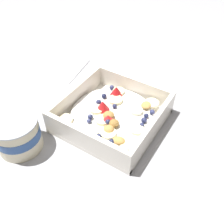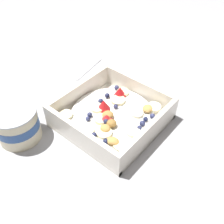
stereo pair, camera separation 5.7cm
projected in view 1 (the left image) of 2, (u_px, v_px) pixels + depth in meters
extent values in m
plane|color=#9E9EA3|center=(110.00, 121.00, 0.59)|extent=(2.40, 2.40, 0.00)
cube|color=white|center=(112.00, 120.00, 0.59)|extent=(0.21, 0.21, 0.01)
cube|color=white|center=(133.00, 88.00, 0.63)|extent=(0.21, 0.01, 0.06)
cube|color=white|center=(85.00, 141.00, 0.51)|extent=(0.21, 0.01, 0.06)
cube|color=white|center=(153.00, 130.00, 0.53)|extent=(0.01, 0.19, 0.06)
cube|color=white|center=(76.00, 97.00, 0.61)|extent=(0.01, 0.19, 0.06)
cylinder|color=white|center=(112.00, 116.00, 0.58)|extent=(0.19, 0.19, 0.01)
cylinder|color=beige|center=(115.00, 100.00, 0.60)|extent=(0.03, 0.03, 0.01)
cylinder|color=#F4EAB7|center=(66.00, 119.00, 0.56)|extent=(0.04, 0.04, 0.01)
cylinder|color=beige|center=(92.00, 134.00, 0.53)|extent=(0.04, 0.04, 0.01)
cylinder|color=#F7EFC6|center=(152.00, 103.00, 0.60)|extent=(0.03, 0.03, 0.01)
cylinder|color=beige|center=(119.00, 91.00, 0.63)|extent=(0.04, 0.04, 0.01)
cylinder|color=#F4EAB7|center=(108.00, 133.00, 0.53)|extent=(0.04, 0.04, 0.01)
cylinder|color=beige|center=(103.00, 120.00, 0.56)|extent=(0.03, 0.03, 0.01)
cylinder|color=#F7EFC6|center=(137.00, 111.00, 0.58)|extent=(0.04, 0.04, 0.01)
cylinder|color=#F4EAB7|center=(96.00, 110.00, 0.58)|extent=(0.03, 0.03, 0.01)
cylinder|color=#F4EAB7|center=(128.00, 144.00, 0.51)|extent=(0.04, 0.04, 0.01)
cylinder|color=#F4EAB7|center=(137.00, 130.00, 0.54)|extent=(0.04, 0.04, 0.01)
cone|color=red|center=(116.00, 91.00, 0.61)|extent=(0.03, 0.03, 0.03)
cone|color=red|center=(108.00, 118.00, 0.55)|extent=(0.04, 0.04, 0.02)
cone|color=red|center=(103.00, 105.00, 0.58)|extent=(0.03, 0.03, 0.03)
sphere|color=navy|center=(112.00, 88.00, 0.63)|extent=(0.01, 0.01, 0.01)
sphere|color=navy|center=(89.00, 121.00, 0.55)|extent=(0.01, 0.01, 0.01)
sphere|color=#23284C|center=(90.00, 117.00, 0.56)|extent=(0.01, 0.01, 0.01)
sphere|color=#23284C|center=(115.00, 106.00, 0.59)|extent=(0.01, 0.01, 0.01)
sphere|color=#191E3D|center=(112.00, 142.00, 0.51)|extent=(0.01, 0.01, 0.01)
sphere|color=#23284C|center=(108.00, 122.00, 0.55)|extent=(0.01, 0.01, 0.01)
sphere|color=#23284C|center=(99.00, 102.00, 0.59)|extent=(0.01, 0.01, 0.01)
sphere|color=#191E3D|center=(104.00, 96.00, 0.61)|extent=(0.01, 0.01, 0.01)
sphere|color=#23284C|center=(142.00, 124.00, 0.54)|extent=(0.01, 0.01, 0.01)
sphere|color=#191E3D|center=(146.00, 116.00, 0.56)|extent=(0.01, 0.01, 0.01)
sphere|color=#23284C|center=(99.00, 137.00, 0.52)|extent=(0.01, 0.01, 0.01)
sphere|color=#23284C|center=(144.00, 120.00, 0.55)|extent=(0.01, 0.01, 0.01)
sphere|color=navy|center=(152.00, 112.00, 0.57)|extent=(0.01, 0.01, 0.01)
ellipsoid|color=#AD7F42|center=(109.00, 115.00, 0.56)|extent=(0.03, 0.03, 0.02)
ellipsoid|color=olive|center=(114.00, 123.00, 0.54)|extent=(0.03, 0.03, 0.02)
ellipsoid|color=tan|center=(146.00, 105.00, 0.59)|extent=(0.03, 0.03, 0.01)
ellipsoid|color=tan|center=(109.00, 129.00, 0.53)|extent=(0.02, 0.02, 0.01)
ellipsoid|color=tan|center=(119.00, 141.00, 0.51)|extent=(0.03, 0.03, 0.01)
ellipsoid|color=silver|center=(64.00, 88.00, 0.67)|extent=(0.04, 0.05, 0.01)
cylinder|color=silver|center=(79.00, 71.00, 0.73)|extent=(0.03, 0.12, 0.01)
cylinder|color=beige|center=(18.00, 134.00, 0.52)|extent=(0.09, 0.09, 0.07)
cylinder|color=#2D5193|center=(17.00, 133.00, 0.51)|extent=(0.09, 0.09, 0.02)
cylinder|color=#B7BCC6|center=(12.00, 121.00, 0.49)|extent=(0.10, 0.10, 0.00)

